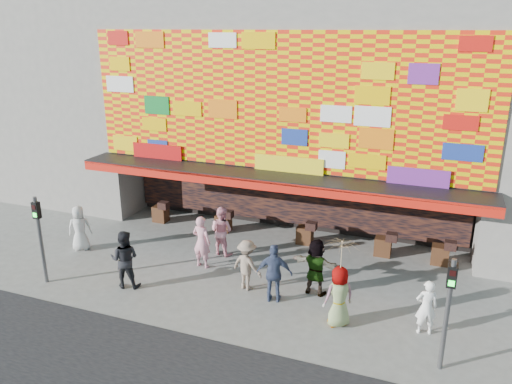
{
  "coord_description": "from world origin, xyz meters",
  "views": [
    {
      "loc": [
        5.64,
        -12.88,
        8.1
      ],
      "look_at": [
        -0.05,
        2.0,
        2.81
      ],
      "focal_mm": 35.0,
      "sensor_mm": 36.0,
      "label": 1
    }
  ],
  "objects_px": {
    "ped_a": "(80,228)",
    "signal_left": "(39,230)",
    "ped_d": "(247,265)",
    "ped_g": "(339,297)",
    "ped_b": "(202,242)",
    "parasol": "(341,256)",
    "ped_h": "(426,307)",
    "ped_c": "(125,259)",
    "ped_i": "(222,231)",
    "ped_e": "(274,273)",
    "ped_f": "(316,267)",
    "signal_right": "(449,303)"
  },
  "relations": [
    {
      "from": "ped_a",
      "to": "signal_left",
      "type": "bearing_deg",
      "value": 71.25
    },
    {
      "from": "signal_left",
      "to": "signal_right",
      "type": "distance_m",
      "value": 12.4
    },
    {
      "from": "ped_a",
      "to": "ped_c",
      "type": "height_order",
      "value": "ped_c"
    },
    {
      "from": "signal_right",
      "to": "ped_f",
      "type": "bearing_deg",
      "value": 147.2
    },
    {
      "from": "ped_h",
      "to": "parasol",
      "type": "height_order",
      "value": "parasol"
    },
    {
      "from": "ped_b",
      "to": "ped_h",
      "type": "bearing_deg",
      "value": 175.69
    },
    {
      "from": "ped_d",
      "to": "ped_f",
      "type": "relative_size",
      "value": 0.91
    },
    {
      "from": "signal_left",
      "to": "ped_h",
      "type": "bearing_deg",
      "value": 6.9
    },
    {
      "from": "ped_e",
      "to": "signal_right",
      "type": "bearing_deg",
      "value": 150.22
    },
    {
      "from": "signal_right",
      "to": "ped_g",
      "type": "height_order",
      "value": "signal_right"
    },
    {
      "from": "ped_e",
      "to": "ped_h",
      "type": "xyz_separation_m",
      "value": [
        4.44,
        -0.13,
        -0.14
      ]
    },
    {
      "from": "ped_d",
      "to": "ped_h",
      "type": "distance_m",
      "value": 5.53
    },
    {
      "from": "ped_c",
      "to": "ped_i",
      "type": "relative_size",
      "value": 1.05
    },
    {
      "from": "ped_e",
      "to": "ped_g",
      "type": "xyz_separation_m",
      "value": [
        2.12,
        -0.59,
        -0.04
      ]
    },
    {
      "from": "signal_right",
      "to": "ped_d",
      "type": "xyz_separation_m",
      "value": [
        -5.98,
        1.98,
        -1.02
      ]
    },
    {
      "from": "ped_b",
      "to": "ped_c",
      "type": "height_order",
      "value": "ped_c"
    },
    {
      "from": "ped_b",
      "to": "parasol",
      "type": "bearing_deg",
      "value": 166.59
    },
    {
      "from": "ped_i",
      "to": "parasol",
      "type": "bearing_deg",
      "value": 160.53
    },
    {
      "from": "ped_d",
      "to": "ped_f",
      "type": "height_order",
      "value": "ped_f"
    },
    {
      "from": "ped_b",
      "to": "ped_c",
      "type": "bearing_deg",
      "value": 58.45
    },
    {
      "from": "signal_right",
      "to": "ped_c",
      "type": "bearing_deg",
      "value": 175.77
    },
    {
      "from": "signal_right",
      "to": "ped_b",
      "type": "xyz_separation_m",
      "value": [
        -8.05,
        2.88,
        -0.91
      ]
    },
    {
      "from": "ped_d",
      "to": "ped_i",
      "type": "bearing_deg",
      "value": -31.63
    },
    {
      "from": "parasol",
      "to": "signal_left",
      "type": "bearing_deg",
      "value": -174.15
    },
    {
      "from": "ped_g",
      "to": "signal_right",
      "type": "bearing_deg",
      "value": 123.35
    },
    {
      "from": "signal_right",
      "to": "parasol",
      "type": "distance_m",
      "value": 2.98
    },
    {
      "from": "ped_b",
      "to": "ped_f",
      "type": "relative_size",
      "value": 1.02
    },
    {
      "from": "ped_c",
      "to": "ped_h",
      "type": "distance_m",
      "value": 9.29
    },
    {
      "from": "ped_a",
      "to": "ped_f",
      "type": "bearing_deg",
      "value": 147.59
    },
    {
      "from": "ped_f",
      "to": "ped_g",
      "type": "height_order",
      "value": "ped_f"
    },
    {
      "from": "ped_c",
      "to": "signal_left",
      "type": "bearing_deg",
      "value": -0.43
    },
    {
      "from": "ped_d",
      "to": "ped_g",
      "type": "xyz_separation_m",
      "value": [
        3.19,
        -1.0,
        0.06
      ]
    },
    {
      "from": "ped_c",
      "to": "ped_f",
      "type": "xyz_separation_m",
      "value": [
        5.89,
        1.75,
        -0.04
      ]
    },
    {
      "from": "signal_left",
      "to": "ped_h",
      "type": "height_order",
      "value": "signal_left"
    },
    {
      "from": "ped_i",
      "to": "ped_e",
      "type": "bearing_deg",
      "value": 151.47
    },
    {
      "from": "ped_i",
      "to": "ped_d",
      "type": "bearing_deg",
      "value": 143.61
    },
    {
      "from": "signal_right",
      "to": "ped_i",
      "type": "height_order",
      "value": "signal_right"
    },
    {
      "from": "ped_e",
      "to": "ped_i",
      "type": "height_order",
      "value": "ped_e"
    },
    {
      "from": "ped_a",
      "to": "ped_i",
      "type": "xyz_separation_m",
      "value": [
        5.15,
        1.59,
        0.05
      ]
    },
    {
      "from": "signal_left",
      "to": "parasol",
      "type": "xyz_separation_m",
      "value": [
        9.61,
        0.98,
        0.31
      ]
    },
    {
      "from": "signal_left",
      "to": "ped_e",
      "type": "height_order",
      "value": "signal_left"
    },
    {
      "from": "ped_f",
      "to": "ped_e",
      "type": "bearing_deg",
      "value": 47.87
    },
    {
      "from": "signal_right",
      "to": "ped_e",
      "type": "distance_m",
      "value": 5.24
    },
    {
      "from": "signal_right",
      "to": "ped_i",
      "type": "distance_m",
      "value": 8.9
    },
    {
      "from": "ped_g",
      "to": "ped_i",
      "type": "height_order",
      "value": "ped_i"
    },
    {
      "from": "ped_b",
      "to": "ped_g",
      "type": "xyz_separation_m",
      "value": [
        5.26,
        -1.89,
        -0.05
      ]
    },
    {
      "from": "ped_g",
      "to": "ped_f",
      "type": "bearing_deg",
      "value": -92.17
    },
    {
      "from": "ped_c",
      "to": "ped_h",
      "type": "height_order",
      "value": "ped_c"
    },
    {
      "from": "signal_left",
      "to": "ped_d",
      "type": "distance_m",
      "value": 6.8
    },
    {
      "from": "parasol",
      "to": "ped_i",
      "type": "bearing_deg",
      "value": 148.41
    }
  ]
}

